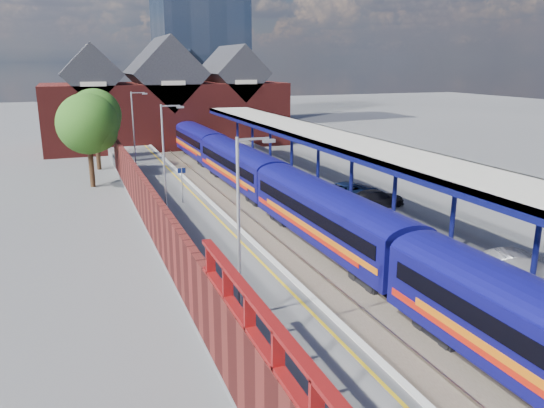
{
  "coord_description": "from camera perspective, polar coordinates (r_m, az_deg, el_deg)",
  "views": [
    {
      "loc": [
        -12.03,
        -11.89,
        10.55
      ],
      "look_at": [
        -1.41,
        15.83,
        2.6
      ],
      "focal_mm": 35.0,
      "sensor_mm": 36.0,
      "label": 1
    }
  ],
  "objects": [
    {
      "name": "lamp_post_b",
      "position": [
        19.57,
        -3.24,
        -1.53
      ],
      "size": [
        1.48,
        0.18,
        7.0
      ],
      "color": "#A5A8AA",
      "rests_on": "left_platform"
    },
    {
      "name": "parked_car_silver",
      "position": [
        26.58,
        25.12,
        -6.03
      ],
      "size": [
        4.24,
        2.78,
        1.32
      ],
      "primitive_type": "imported",
      "rotation": [
        0.0,
        0.0,
        1.19
      ],
      "color": "#9F9FA4",
      "rests_on": "right_platform"
    },
    {
      "name": "left_platform",
      "position": [
        34.07,
        -8.97,
        -2.35
      ],
      "size": [
        5.0,
        76.0,
        1.0
      ],
      "primitive_type": "cube",
      "color": "#565659",
      "rests_on": "ground"
    },
    {
      "name": "station_building",
      "position": [
        71.1,
        -11.36,
        10.59
      ],
      "size": [
        30.0,
        12.12,
        13.78
      ],
      "color": "maroon",
      "rests_on": "ground"
    },
    {
      "name": "glass_tower",
      "position": [
        94.99,
        -7.96,
        20.69
      ],
      "size": [
        14.2,
        14.2,
        40.3
      ],
      "color": "#495F7E",
      "rests_on": "ground"
    },
    {
      "name": "lamp_post_c",
      "position": [
        34.81,
        -11.37,
        5.51
      ],
      "size": [
        1.48,
        0.18,
        7.0
      ],
      "color": "#A5A8AA",
      "rests_on": "left_platform"
    },
    {
      "name": "platform_sign",
      "position": [
        37.41,
        -9.66,
        2.65
      ],
      "size": [
        0.55,
        0.08,
        2.5
      ],
      "color": "#A5A8AA",
      "rests_on": "left_platform"
    },
    {
      "name": "coping_left",
      "position": [
        34.45,
        -5.19,
        -1.12
      ],
      "size": [
        0.3,
        76.0,
        0.05
      ],
      "primitive_type": "cube",
      "color": "silver",
      "rests_on": "left_platform"
    },
    {
      "name": "tree_far",
      "position": [
        56.1,
        -18.36,
        8.93
      ],
      "size": [
        5.2,
        5.2,
        8.1
      ],
      "color": "#382314",
      "rests_on": "ground"
    },
    {
      "name": "ground",
      "position": [
        44.84,
        -4.8,
        1.33
      ],
      "size": [
        240.0,
        240.0,
        0.0
      ],
      "primitive_type": "plane",
      "color": "#5B5B5E",
      "rests_on": "ground"
    },
    {
      "name": "train",
      "position": [
        38.0,
        0.44,
        2.18
      ],
      "size": [
        2.96,
        65.92,
        3.45
      ],
      "color": "#0F0D61",
      "rests_on": "ground"
    },
    {
      "name": "brick_wall",
      "position": [
        26.97,
        -11.62,
        -2.79
      ],
      "size": [
        0.35,
        50.0,
        3.86
      ],
      "color": "maroon",
      "rests_on": "left_platform"
    },
    {
      "name": "yellow_line",
      "position": [
        34.3,
        -6.15,
        -1.25
      ],
      "size": [
        0.14,
        76.0,
        0.01
      ],
      "primitive_type": "cube",
      "color": "yellow",
      "rests_on": "left_platform"
    },
    {
      "name": "ballast_bed",
      "position": [
        35.67,
        -0.28,
        -2.16
      ],
      "size": [
        6.0,
        76.0,
        0.06
      ],
      "primitive_type": "cube",
      "color": "#473D33",
      "rests_on": "ground"
    },
    {
      "name": "rails",
      "position": [
        35.65,
        -0.28,
        -2.02
      ],
      "size": [
        4.51,
        76.0,
        0.14
      ],
      "color": "slate",
      "rests_on": "ground"
    },
    {
      "name": "lamp_post_d",
      "position": [
        50.52,
        -14.54,
        8.2
      ],
      "size": [
        1.48,
        0.18,
        7.0
      ],
      "color": "#A5A8AA",
      "rests_on": "left_platform"
    },
    {
      "name": "right_platform",
      "position": [
        37.99,
        8.22,
        -0.5
      ],
      "size": [
        6.0,
        76.0,
        1.0
      ],
      "primitive_type": "cube",
      "color": "#565659",
      "rests_on": "ground"
    },
    {
      "name": "coping_right",
      "position": [
        36.58,
        4.34,
        -0.14
      ],
      "size": [
        0.3,
        76.0,
        0.05
      ],
      "primitive_type": "cube",
      "color": "silver",
      "rests_on": "right_platform"
    },
    {
      "name": "parked_car_blue",
      "position": [
        38.4,
        8.44,
        1.43
      ],
      "size": [
        4.98,
        2.99,
        1.3
      ],
      "primitive_type": "imported",
      "rotation": [
        0.0,
        0.0,
        1.76
      ],
      "color": "navy",
      "rests_on": "right_platform"
    },
    {
      "name": "canopy",
      "position": [
        38.47,
        6.39,
        6.98
      ],
      "size": [
        4.5,
        52.0,
        4.48
      ],
      "color": "#0E1153",
      "rests_on": "right_platform"
    },
    {
      "name": "tree_near",
      "position": [
        48.11,
        -19.02,
        7.98
      ],
      "size": [
        5.2,
        5.2,
        8.1
      ],
      "color": "#382314",
      "rests_on": "ground"
    },
    {
      "name": "parked_car_dark",
      "position": [
        36.61,
        11.15,
        0.57
      ],
      "size": [
        4.45,
        2.4,
        1.23
      ],
      "primitive_type": "imported",
      "rotation": [
        0.0,
        0.0,
        1.74
      ],
      "color": "black",
      "rests_on": "right_platform"
    }
  ]
}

